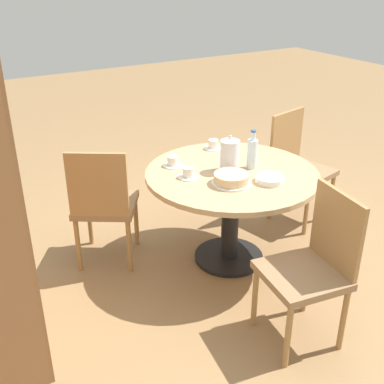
% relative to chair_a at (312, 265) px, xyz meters
% --- Properties ---
extents(ground_plane, '(14.00, 14.00, 0.00)m').
position_rel_chair_a_xyz_m(ground_plane, '(0.89, -0.07, -0.49)').
color(ground_plane, '#937047').
extents(dining_table, '(1.19, 1.19, 0.70)m').
position_rel_chair_a_xyz_m(dining_table, '(0.89, -0.07, 0.08)').
color(dining_table, black).
rests_on(dining_table, ground_plane).
extents(chair_a, '(0.48, 0.48, 0.91)m').
position_rel_chair_a_xyz_m(chair_a, '(0.00, 0.00, 0.00)').
color(chair_a, '#A87A47').
rests_on(chair_a, ground_plane).
extents(chair_b, '(0.50, 0.50, 0.91)m').
position_rel_chair_a_xyz_m(chair_b, '(1.14, -0.93, 0.00)').
color(chair_b, '#A87A47').
rests_on(chair_b, ground_plane).
extents(chair_c, '(0.58, 0.58, 0.91)m').
position_rel_chair_a_xyz_m(chair_c, '(1.31, 0.71, 0.00)').
color(chair_c, '#A87A47').
rests_on(chair_c, ground_plane).
extents(coffee_pot, '(0.13, 0.13, 0.26)m').
position_rel_chair_a_xyz_m(coffee_pot, '(0.91, -0.07, 0.34)').
color(coffee_pot, silver).
rests_on(coffee_pot, dining_table).
extents(water_bottle, '(0.07, 0.07, 0.28)m').
position_rel_chair_a_xyz_m(water_bottle, '(0.87, -0.23, 0.33)').
color(water_bottle, silver).
rests_on(water_bottle, dining_table).
extents(cake_main, '(0.26, 0.26, 0.07)m').
position_rel_chair_a_xyz_m(cake_main, '(0.73, 0.04, 0.25)').
color(cake_main, white).
rests_on(cake_main, dining_table).
extents(cup_a, '(0.14, 0.14, 0.07)m').
position_rel_chair_a_xyz_m(cup_a, '(1.32, -0.21, 0.25)').
color(cup_a, white).
rests_on(cup_a, dining_table).
extents(cup_b, '(0.14, 0.14, 0.07)m').
position_rel_chair_a_xyz_m(cup_b, '(1.19, 0.22, 0.25)').
color(cup_b, white).
rests_on(cup_b, dining_table).
extents(cup_c, '(0.14, 0.14, 0.07)m').
position_rel_chair_a_xyz_m(cup_c, '(0.96, 0.23, 0.25)').
color(cup_c, white).
rests_on(cup_c, dining_table).
extents(plate_stack, '(0.19, 0.19, 0.04)m').
position_rel_chair_a_xyz_m(plate_stack, '(0.62, -0.19, 0.24)').
color(plate_stack, white).
rests_on(plate_stack, dining_table).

